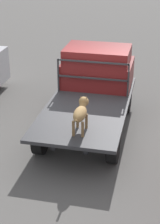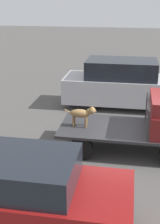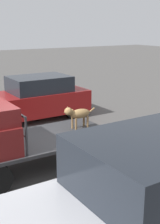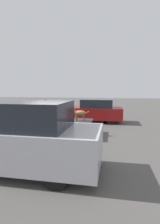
% 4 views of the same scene
% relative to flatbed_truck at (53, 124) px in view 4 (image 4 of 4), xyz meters
% --- Properties ---
extents(ground_plane, '(80.00, 80.00, 0.00)m').
position_rel_flatbed_truck_xyz_m(ground_plane, '(0.00, 0.00, -0.56)').
color(ground_plane, '#514F4C').
extents(flatbed_truck, '(4.18, 2.00, 0.75)m').
position_rel_flatbed_truck_xyz_m(flatbed_truck, '(0.00, 0.00, 0.00)').
color(flatbed_truck, black).
rests_on(flatbed_truck, ground).
extents(truck_cab, '(1.39, 1.88, 1.09)m').
position_rel_flatbed_truck_xyz_m(truck_cab, '(1.32, 0.00, 0.70)').
color(truck_cab, maroon).
rests_on(truck_cab, flatbed_truck).
extents(truck_headboard, '(0.04, 1.88, 0.91)m').
position_rel_flatbed_truck_xyz_m(truck_headboard, '(0.58, 0.00, 0.79)').
color(truck_headboard, '#2D2D30').
rests_on(truck_headboard, flatbed_truck).
extents(dog, '(1.02, 0.26, 0.69)m').
position_rel_flatbed_truck_xyz_m(dog, '(-1.38, -0.13, 0.62)').
color(dog, brown).
rests_on(dog, flatbed_truck).
extents(parked_sedan, '(4.09, 1.81, 1.68)m').
position_rel_flatbed_truck_xyz_m(parked_sedan, '(-1.86, -3.95, 0.27)').
color(parked_sedan, black).
rests_on(parked_sedan, ground).
extents(parked_pickup_far, '(5.39, 2.01, 2.06)m').
position_rel_flatbed_truck_xyz_m(parked_pickup_far, '(-0.21, 4.14, 0.44)').
color(parked_pickup_far, black).
rests_on(parked_pickup_far, ground).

